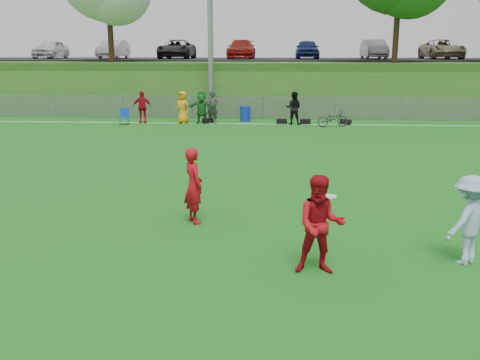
# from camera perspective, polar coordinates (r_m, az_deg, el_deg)

# --- Properties ---
(ground) EXTENTS (120.00, 120.00, 0.00)m
(ground) POSITION_cam_1_polar(r_m,az_deg,el_deg) (10.72, -0.62, -7.12)
(ground) COLOR #166715
(ground) RESTS_ON ground
(sideline_far) EXTENTS (60.00, 0.10, 0.01)m
(sideline_far) POSITION_cam_1_polar(r_m,az_deg,el_deg) (28.25, 2.32, 6.00)
(sideline_far) COLOR white
(sideline_far) RESTS_ON ground
(fence) EXTENTS (58.00, 0.06, 1.30)m
(fence) POSITION_cam_1_polar(r_m,az_deg,el_deg) (30.16, 2.45, 7.72)
(fence) COLOR gray
(fence) RESTS_ON ground
(berm) EXTENTS (120.00, 18.00, 3.00)m
(berm) POSITION_cam_1_polar(r_m,az_deg,el_deg) (41.06, 2.90, 10.52)
(berm) COLOR #1B5618
(berm) RESTS_ON ground
(parking_lot) EXTENTS (120.00, 12.00, 0.10)m
(parking_lot) POSITION_cam_1_polar(r_m,az_deg,el_deg) (43.00, 2.98, 12.73)
(parking_lot) COLOR black
(parking_lot) RESTS_ON berm
(car_row) EXTENTS (32.04, 5.18, 1.44)m
(car_row) POSITION_cam_1_polar(r_m,az_deg,el_deg) (42.03, 1.32, 13.77)
(car_row) COLOR silver
(car_row) RESTS_ON parking_lot
(spectator_row) EXTENTS (8.99, 0.85, 1.69)m
(spectator_row) POSITION_cam_1_polar(r_m,az_deg,el_deg) (28.37, -3.34, 7.74)
(spectator_row) COLOR #AF0C1A
(spectator_row) RESTS_ON ground
(gear_bags) EXTENTS (7.85, 0.56, 0.26)m
(gear_bags) POSITION_cam_1_polar(r_m,az_deg,el_deg) (28.33, 4.80, 6.24)
(gear_bags) COLOR black
(gear_bags) RESTS_ON ground
(player_red_left) EXTENTS (0.67, 0.75, 1.72)m
(player_red_left) POSITION_cam_1_polar(r_m,az_deg,el_deg) (11.98, -4.98, -0.60)
(player_red_left) COLOR #B40C15
(player_red_left) RESTS_ON ground
(player_red_center) EXTENTS (0.86, 0.67, 1.76)m
(player_red_center) POSITION_cam_1_polar(r_m,az_deg,el_deg) (9.34, 8.59, -4.76)
(player_red_center) COLOR #AB0B15
(player_red_center) RESTS_ON ground
(player_blue) EXTENTS (1.21, 1.15, 1.65)m
(player_blue) POSITION_cam_1_polar(r_m,az_deg,el_deg) (10.51, 23.15, -3.95)
(player_blue) COLOR #99B3D5
(player_blue) RESTS_ON ground
(frisbee) EXTENTS (0.26, 0.26, 0.02)m
(frisbee) POSITION_cam_1_polar(r_m,az_deg,el_deg) (10.12, 9.55, -1.73)
(frisbee) COLOR white
(frisbee) RESTS_ON ground
(recycling_bin) EXTENTS (0.71, 0.71, 0.83)m
(recycling_bin) POSITION_cam_1_polar(r_m,az_deg,el_deg) (29.23, 0.57, 7.08)
(recycling_bin) COLOR #0F27A6
(recycling_bin) RESTS_ON ground
(camp_chair) EXTENTS (0.52, 0.53, 0.84)m
(camp_chair) POSITION_cam_1_polar(r_m,az_deg,el_deg) (28.56, -12.23, 6.28)
(camp_chair) COLOR #0F41AC
(camp_chair) RESTS_ON ground
(bicycle) EXTENTS (1.70, 1.02, 0.85)m
(bicycle) POSITION_cam_1_polar(r_m,az_deg,el_deg) (27.54, 9.87, 6.49)
(bicycle) COLOR #292A2C
(bicycle) RESTS_ON ground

